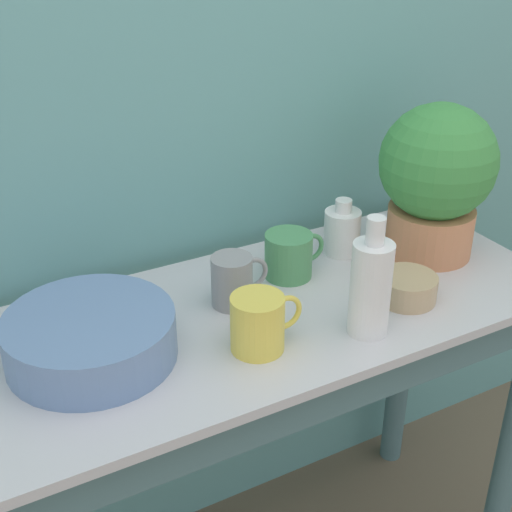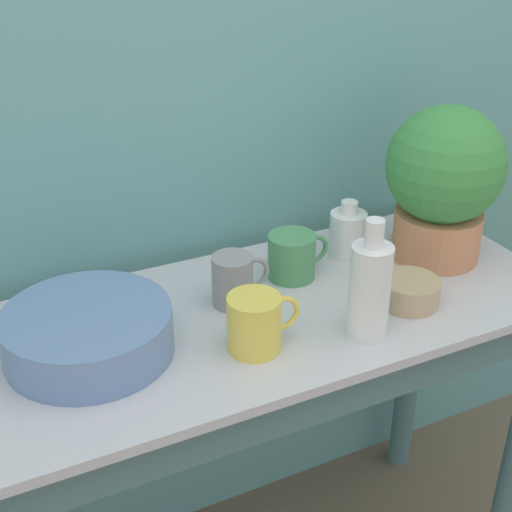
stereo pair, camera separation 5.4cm
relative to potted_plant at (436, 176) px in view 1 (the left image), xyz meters
The scene contains 10 objects.
wall_back 0.57m from the potted_plant, 148.64° to the left, with size 6.00×0.05×2.40m.
counter_table 0.58m from the potted_plant, behind, with size 1.23×0.50×0.79m.
potted_plant is the anchor object (origin of this frame).
bowl_wash_large 0.78m from the potted_plant, behind, with size 0.29×0.29×0.08m.
bottle_tall 0.37m from the potted_plant, 148.15° to the right, with size 0.07×0.07×0.23m.
bottle_short 0.23m from the potted_plant, 151.45° to the left, with size 0.08×0.08×0.13m.
mug_green 0.35m from the potted_plant, 169.93° to the left, with size 0.14×0.10×0.09m.
mug_grey 0.49m from the potted_plant, behind, with size 0.12×0.08×0.10m.
mug_yellow 0.54m from the potted_plant, 164.53° to the right, with size 0.13×0.10×0.10m.
bowl_small_tan 0.27m from the potted_plant, 141.32° to the right, with size 0.12×0.12×0.05m.
Camera 1 is at (-0.55, -0.76, 1.53)m, focal length 50.00 mm.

